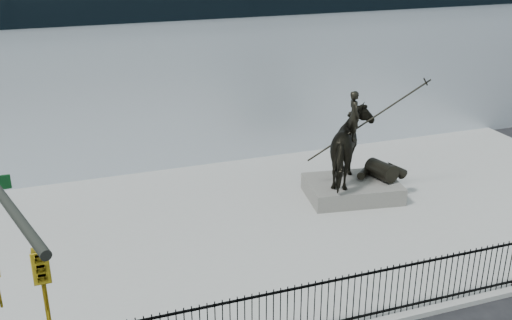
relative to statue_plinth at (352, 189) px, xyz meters
name	(u,v)px	position (x,y,z in m)	size (l,w,h in m)	color
plaza	(242,231)	(-4.68, -1.05, -0.39)	(30.00, 12.00, 0.15)	#969693
building	(159,35)	(-4.68, 11.95, 4.04)	(44.00, 14.00, 9.00)	silver
picket_fence	(315,307)	(-4.68, -6.80, 0.44)	(22.10, 0.10, 1.50)	black
statue_plinth	(352,189)	(0.00, 0.00, 0.00)	(3.33, 2.29, 0.63)	#5E5B56
equestrian_statue	(356,148)	(0.06, -0.01, 1.62)	(4.23, 2.95, 3.62)	black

